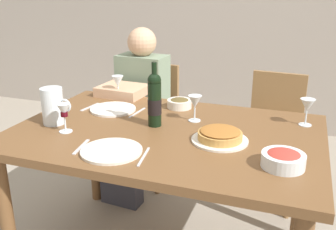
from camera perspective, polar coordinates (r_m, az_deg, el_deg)
dining_table at (r=1.93m, az=-0.33°, el=-4.81°), size 1.50×1.00×0.76m
wine_bottle at (r=1.92m, az=-2.00°, el=2.29°), size 0.07×0.07×0.33m
water_pitcher at (r=2.04m, az=-16.65°, el=0.98°), size 0.16×0.11×0.19m
baked_tart at (r=1.78m, az=7.69°, el=-3.05°), size 0.26×0.26×0.06m
salad_bowl at (r=1.59m, az=16.69°, el=-6.24°), size 0.17×0.17×0.07m
olive_bowl at (r=2.23m, az=1.70°, el=1.80°), size 0.14×0.14×0.06m
wine_glass_left_diner at (r=1.91m, az=-15.13°, el=0.42°), size 0.06×0.06×0.14m
wine_glass_right_diner at (r=2.00m, az=4.00°, el=1.83°), size 0.07×0.07×0.14m
wine_glass_centre at (r=2.40m, az=-7.44°, el=4.86°), size 0.07×0.07×0.14m
wine_glass_spare at (r=2.05m, az=19.92°, el=1.25°), size 0.07×0.07×0.14m
dinner_plate_left_setting at (r=2.21m, az=-8.13°, el=0.86°), size 0.26×0.26×0.01m
dinner_plate_right_setting at (r=1.68m, az=-8.36°, el=-5.27°), size 0.27×0.27×0.01m
fork_left_setting at (r=2.28m, az=-11.47°, el=1.17°), size 0.04×0.16×0.00m
knife_left_setting at (r=2.15m, az=-4.58°, el=0.36°), size 0.02×0.18×0.00m
knife_right_setting at (r=1.62m, az=-3.62°, el=-6.17°), size 0.04×0.18×0.00m
spoon_right_setting at (r=1.75m, az=-12.72°, el=-4.61°), size 0.04×0.16×0.00m
chair_left at (r=2.92m, az=-2.58°, el=0.04°), size 0.43×0.43×0.87m
diner_left at (r=2.68m, az=-4.81°, el=0.92°), size 0.36×0.52×1.16m
chair_right at (r=2.72m, az=15.26°, el=-2.07°), size 0.43×0.43×0.87m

